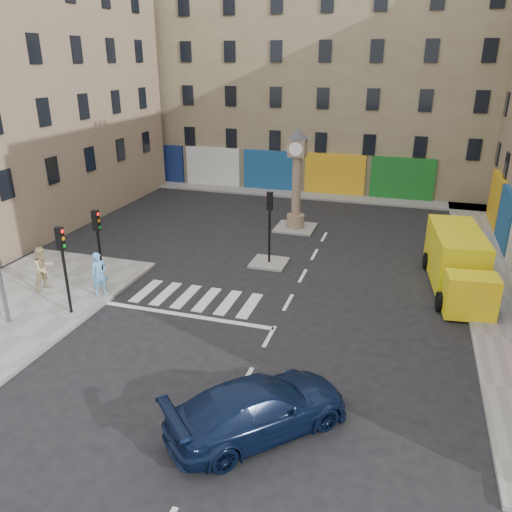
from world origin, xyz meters
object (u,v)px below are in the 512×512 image
at_px(pedestrian_blue, 99,274).
at_px(traffic_light_left_far, 98,237).
at_px(navy_sedan, 259,408).
at_px(traffic_light_left_near, 63,257).
at_px(traffic_light_island, 270,216).
at_px(pedestrian_tan, 43,268).
at_px(yellow_van, 458,262).
at_px(clock_pillar, 297,173).

bearing_deg(pedestrian_blue, traffic_light_left_far, 55.48).
height_order(traffic_light_left_far, navy_sedan, traffic_light_left_far).
xyz_separation_m(traffic_light_left_near, traffic_light_island, (6.30, 7.80, -0.03)).
height_order(traffic_light_left_far, pedestrian_blue, traffic_light_left_far).
xyz_separation_m(traffic_light_island, pedestrian_blue, (-6.05, -5.97, -1.45)).
xyz_separation_m(traffic_light_left_near, pedestrian_blue, (0.25, 1.83, -1.48)).
height_order(traffic_light_left_near, traffic_light_left_far, same).
xyz_separation_m(traffic_light_left_near, pedestrian_tan, (-2.49, 1.60, -1.46)).
xyz_separation_m(traffic_light_left_near, yellow_van, (15.31, 7.72, -1.37)).
relative_size(navy_sedan, pedestrian_blue, 2.71).
bearing_deg(clock_pillar, yellow_van, -33.98).
relative_size(traffic_light_left_near, navy_sedan, 0.69).
distance_m(pedestrian_blue, pedestrian_tan, 2.75).
bearing_deg(pedestrian_tan, pedestrian_blue, -69.87).
bearing_deg(traffic_light_island, navy_sedan, -75.56).
height_order(traffic_light_left_near, navy_sedan, traffic_light_left_near).
height_order(traffic_light_island, yellow_van, traffic_light_island).
height_order(yellow_van, pedestrian_tan, yellow_van).
distance_m(yellow_van, pedestrian_blue, 16.17).
distance_m(traffic_light_island, yellow_van, 9.11).
bearing_deg(traffic_light_left_near, navy_sedan, -24.38).
height_order(yellow_van, pedestrian_blue, yellow_van).
bearing_deg(pedestrian_tan, clock_pillar, -20.34).
height_order(clock_pillar, pedestrian_tan, clock_pillar).
distance_m(traffic_light_left_near, pedestrian_tan, 3.30).
bearing_deg(traffic_light_left_far, yellow_van, 19.18).
xyz_separation_m(traffic_light_left_far, navy_sedan, (9.41, -6.66, -1.84)).
distance_m(traffic_light_left_far, pedestrian_tan, 2.99).
bearing_deg(clock_pillar, traffic_light_left_far, -118.94).
bearing_deg(traffic_light_island, pedestrian_tan, -144.80).
bearing_deg(pedestrian_blue, traffic_light_left_near, -155.99).
relative_size(yellow_van, pedestrian_blue, 3.58).
xyz_separation_m(traffic_light_left_near, traffic_light_left_far, (0.00, 2.40, 0.00)).
bearing_deg(pedestrian_blue, yellow_van, -36.76).
xyz_separation_m(traffic_light_island, clock_pillar, (0.00, 6.00, 0.96)).
distance_m(traffic_light_left_far, yellow_van, 16.27).
xyz_separation_m(yellow_van, pedestrian_blue, (-15.06, -5.90, -0.11)).
height_order(traffic_light_island, clock_pillar, clock_pillar).
height_order(traffic_light_left_far, traffic_light_island, traffic_light_left_far).
xyz_separation_m(clock_pillar, yellow_van, (9.01, -6.07, -2.30)).
relative_size(traffic_light_left_near, pedestrian_blue, 1.87).
bearing_deg(pedestrian_blue, navy_sedan, -91.78).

